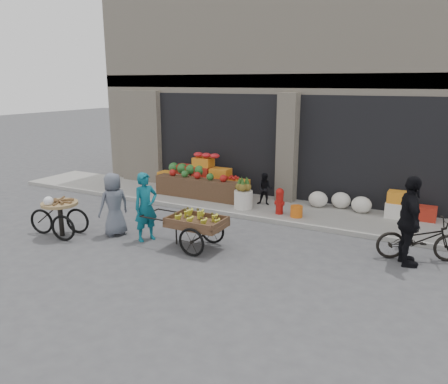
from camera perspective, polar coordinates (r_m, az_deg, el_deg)
The scene contains 15 objects.
ground at distance 9.06m, azimuth -3.14°, elevation -9.10°, with size 80.00×80.00×0.00m, color #424244.
sidewalk at distance 12.51m, azimuth 6.62°, elevation -2.22°, with size 18.00×2.20×0.12m, color gray.
building at distance 15.74m, azimuth 12.42°, elevation 13.14°, with size 14.00×6.45×7.00m.
fruit_display at distance 13.66m, azimuth -2.59°, elevation 1.91°, with size 3.10×1.12×1.24m.
pineapple_bin at distance 12.27m, azimuth 2.54°, elevation -0.96°, with size 0.52×0.52×0.50m, color silver.
fire_hydrant at distance 11.78m, azimuth 7.28°, elevation -1.05°, with size 0.22×0.22×0.71m.
orange_bucket at distance 11.64m, azimuth 9.45°, elevation -2.51°, with size 0.32×0.32×0.30m, color orange.
right_bay_goods at distance 12.33m, azimuth 19.08°, elevation -1.49°, with size 3.35×0.60×0.70m.
seated_person at distance 12.59m, azimuth 5.38°, elevation 0.39°, with size 0.45×0.35×0.93m, color black.
banana_cart at distance 9.56m, azimuth -3.83°, elevation -3.73°, with size 2.11×0.94×0.88m.
vendor_woman at distance 10.15m, azimuth -10.18°, elevation -1.93°, with size 0.58×0.38×1.60m, color #0E5B6C.
tricycle_cart at distance 11.02m, azimuth -20.62°, elevation -2.61°, with size 1.46×1.00×0.95m.
vendor_grey at distance 10.67m, azimuth -14.20°, elevation -1.56°, with size 0.74×0.48×1.52m, color slate.
bicycle at distance 9.85m, azimuth 24.20°, elevation -5.62°, with size 0.60×1.72×0.90m, color black.
cyclist at distance 9.34m, azimuth 23.07°, elevation -3.55°, with size 1.07×0.45×1.83m, color black.
Camera 1 is at (4.34, -7.09, 3.58)m, focal length 35.00 mm.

